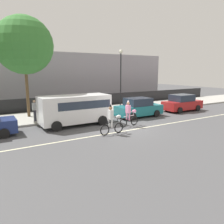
{
  "coord_description": "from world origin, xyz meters",
  "views": [
    {
      "loc": [
        -8.42,
        -12.02,
        3.88
      ],
      "look_at": [
        -0.5,
        1.2,
        1.0
      ],
      "focal_mm": 35.0,
      "sensor_mm": 36.0,
      "label": 1
    }
  ],
  "objects_px": {
    "parked_car_teal": "(139,108)",
    "parade_cyclist_pink": "(129,115)",
    "street_lamp_post": "(121,70)",
    "parade_cyclist_zebra": "(112,121)",
    "parked_car_red": "(182,103)",
    "pedestrian_onlooker": "(35,110)",
    "parked_van_white": "(76,108)"
  },
  "relations": [
    {
      "from": "parked_van_white",
      "to": "pedestrian_onlooker",
      "type": "relative_size",
      "value": 3.09
    },
    {
      "from": "parade_cyclist_zebra",
      "to": "parked_car_teal",
      "type": "relative_size",
      "value": 0.47
    },
    {
      "from": "parade_cyclist_zebra",
      "to": "pedestrian_onlooker",
      "type": "distance_m",
      "value": 6.54
    },
    {
      "from": "parked_car_teal",
      "to": "parked_van_white",
      "type": "bearing_deg",
      "value": -179.9
    },
    {
      "from": "parade_cyclist_pink",
      "to": "pedestrian_onlooker",
      "type": "height_order",
      "value": "parade_cyclist_pink"
    },
    {
      "from": "parade_cyclist_zebra",
      "to": "street_lamp_post",
      "type": "distance_m",
      "value": 9.87
    },
    {
      "from": "parked_car_teal",
      "to": "parade_cyclist_pink",
      "type": "bearing_deg",
      "value": -138.67
    },
    {
      "from": "parade_cyclist_zebra",
      "to": "parked_car_red",
      "type": "height_order",
      "value": "parade_cyclist_zebra"
    },
    {
      "from": "street_lamp_post",
      "to": "pedestrian_onlooker",
      "type": "distance_m",
      "value": 9.73
    },
    {
      "from": "parked_van_white",
      "to": "street_lamp_post",
      "type": "bearing_deg",
      "value": 32.25
    },
    {
      "from": "parked_car_red",
      "to": "pedestrian_onlooker",
      "type": "distance_m",
      "value": 13.79
    },
    {
      "from": "parked_car_red",
      "to": "pedestrian_onlooker",
      "type": "height_order",
      "value": "pedestrian_onlooker"
    },
    {
      "from": "parked_van_white",
      "to": "street_lamp_post",
      "type": "distance_m",
      "value": 8.24
    },
    {
      "from": "parade_cyclist_zebra",
      "to": "pedestrian_onlooker",
      "type": "bearing_deg",
      "value": 122.25
    },
    {
      "from": "parade_cyclist_pink",
      "to": "parked_car_red",
      "type": "relative_size",
      "value": 0.47
    },
    {
      "from": "parked_car_teal",
      "to": "pedestrian_onlooker",
      "type": "bearing_deg",
      "value": 165.35
    },
    {
      "from": "parked_van_white",
      "to": "pedestrian_onlooker",
      "type": "bearing_deg",
      "value": 138.76
    },
    {
      "from": "parade_cyclist_pink",
      "to": "street_lamp_post",
      "type": "height_order",
      "value": "street_lamp_post"
    },
    {
      "from": "parade_cyclist_zebra",
      "to": "parade_cyclist_pink",
      "type": "xyz_separation_m",
      "value": [
        2.06,
        1.07,
        0.0
      ]
    },
    {
      "from": "street_lamp_post",
      "to": "parked_car_red",
      "type": "bearing_deg",
      "value": -41.82
    },
    {
      "from": "parked_van_white",
      "to": "pedestrian_onlooker",
      "type": "distance_m",
      "value": 3.27
    },
    {
      "from": "parade_cyclist_zebra",
      "to": "parked_van_white",
      "type": "relative_size",
      "value": 0.38
    },
    {
      "from": "parade_cyclist_pink",
      "to": "parked_car_red",
      "type": "height_order",
      "value": "parade_cyclist_pink"
    },
    {
      "from": "parked_car_teal",
      "to": "street_lamp_post",
      "type": "height_order",
      "value": "street_lamp_post"
    },
    {
      "from": "parade_cyclist_zebra",
      "to": "parked_car_teal",
      "type": "bearing_deg",
      "value": 35.82
    },
    {
      "from": "parked_car_teal",
      "to": "street_lamp_post",
      "type": "xyz_separation_m",
      "value": [
        0.85,
        4.15,
        3.21
      ]
    },
    {
      "from": "parade_cyclist_pink",
      "to": "parked_van_white",
      "type": "height_order",
      "value": "parked_van_white"
    },
    {
      "from": "parked_car_red",
      "to": "parked_car_teal",
      "type": "distance_m",
      "value": 5.44
    },
    {
      "from": "street_lamp_post",
      "to": "pedestrian_onlooker",
      "type": "xyz_separation_m",
      "value": [
        -9.04,
        -2.0,
        -2.97
      ]
    },
    {
      "from": "parade_cyclist_pink",
      "to": "street_lamp_post",
      "type": "relative_size",
      "value": 0.33
    },
    {
      "from": "parked_van_white",
      "to": "parked_car_red",
      "type": "relative_size",
      "value": 1.22
    },
    {
      "from": "parade_cyclist_pink",
      "to": "parked_car_red",
      "type": "xyz_separation_m",
      "value": [
        8.08,
        2.35,
        -0.06
      ]
    }
  ]
}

